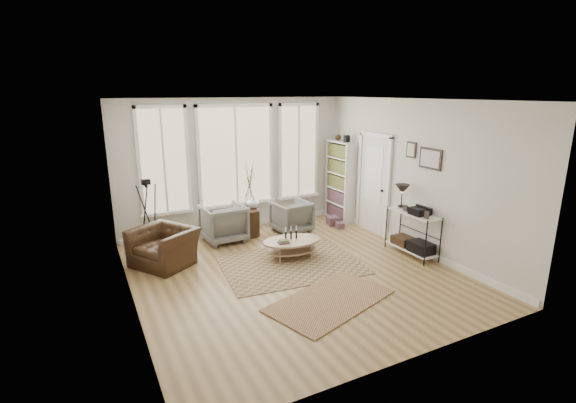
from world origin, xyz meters
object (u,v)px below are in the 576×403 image
low_shelf (412,229)px  side_table (250,201)px  bookcase (341,181)px  armchair_right (291,216)px  accent_chair (164,247)px  coffee_table (292,244)px  armchair_left (223,223)px

low_shelf → side_table: (-2.33, 2.36, 0.28)m
bookcase → low_shelf: bearing=-91.3°
armchair_right → accent_chair: bearing=5.9°
coffee_table → armchair_right: size_ratio=1.52×
coffee_table → armchair_right: bearing=63.0°
low_shelf → armchair_left: 3.77m
low_shelf → armchair_right: low_shelf is taller
bookcase → coffee_table: 2.79m
armchair_left → accent_chair: armchair_left is taller
low_shelf → side_table: 3.33m
bookcase → side_table: size_ratio=1.26×
bookcase → coffee_table: bearing=-142.9°
armchair_right → accent_chair: armchair_right is taller
armchair_right → low_shelf: bearing=116.9°
accent_chair → coffee_table: bearing=37.4°
coffee_table → bookcase: bearing=37.1°
armchair_right → side_table: 1.02m
coffee_table → side_table: 1.58m
armchair_left → side_table: side_table is taller
side_table → accent_chair: side_table is taller
low_shelf → accent_chair: size_ratio=1.27×
side_table → accent_chair: size_ratio=1.59×
bookcase → side_table: bearing=-176.3°
coffee_table → side_table: side_table is taller
bookcase → armchair_right: bearing=-169.0°
side_table → accent_chair: bearing=-160.1°
low_shelf → armchair_left: (-2.94, 2.35, -0.12)m
bookcase → armchair_left: bearing=-176.7°
low_shelf → side_table: size_ratio=0.80×
armchair_right → bookcase: bearing=-174.4°
armchair_right → accent_chair: 2.93m
armchair_right → side_table: (-0.91, 0.13, 0.44)m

